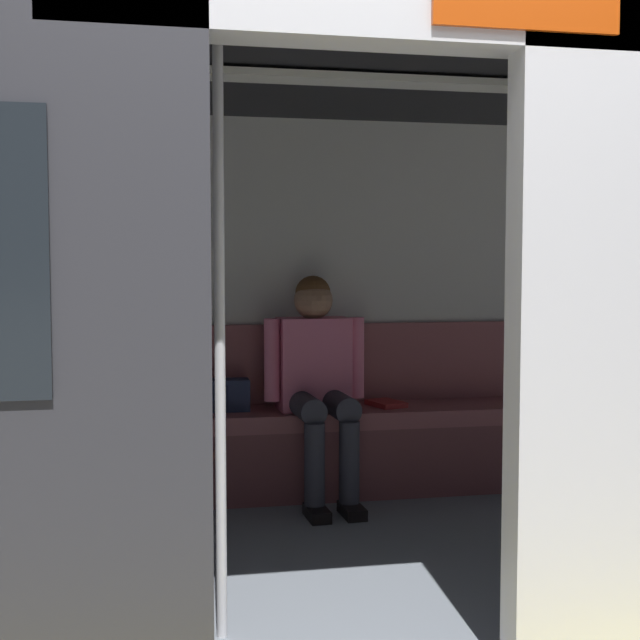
{
  "coord_description": "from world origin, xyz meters",
  "views": [
    {
      "loc": [
        0.6,
        2.37,
        1.26
      ],
      "look_at": [
        -0.1,
        -1.18,
        1.02
      ],
      "focal_mm": 47.58,
      "sensor_mm": 36.0,
      "label": 1
    }
  ],
  "objects_px": {
    "train_car": "(287,220)",
    "bench_seat": "(269,432)",
    "book": "(386,403)",
    "person_seated": "(317,372)",
    "handbag": "(225,395)",
    "grab_pole_door": "(220,334)"
  },
  "relations": [
    {
      "from": "bench_seat",
      "to": "grab_pole_door",
      "type": "height_order",
      "value": "grab_pole_door"
    },
    {
      "from": "handbag",
      "to": "grab_pole_door",
      "type": "relative_size",
      "value": 0.13
    },
    {
      "from": "person_seated",
      "to": "bench_seat",
      "type": "bearing_deg",
      "value": -11.62
    },
    {
      "from": "bench_seat",
      "to": "grab_pole_door",
      "type": "bearing_deg",
      "value": 76.94
    },
    {
      "from": "train_car",
      "to": "handbag",
      "type": "relative_size",
      "value": 24.62
    },
    {
      "from": "book",
      "to": "train_car",
      "type": "bearing_deg",
      "value": 37.53
    },
    {
      "from": "bench_seat",
      "to": "book",
      "type": "height_order",
      "value": "book"
    },
    {
      "from": "book",
      "to": "bench_seat",
      "type": "bearing_deg",
      "value": -12.29
    },
    {
      "from": "person_seated",
      "to": "book",
      "type": "height_order",
      "value": "person_seated"
    },
    {
      "from": "handbag",
      "to": "grab_pole_door",
      "type": "xyz_separation_m",
      "value": [
        0.15,
        1.74,
        0.47
      ]
    },
    {
      "from": "train_car",
      "to": "bench_seat",
      "type": "bearing_deg",
      "value": -93.15
    },
    {
      "from": "train_car",
      "to": "bench_seat",
      "type": "height_order",
      "value": "train_car"
    },
    {
      "from": "grab_pole_door",
      "to": "train_car",
      "type": "bearing_deg",
      "value": -115.5
    },
    {
      "from": "train_car",
      "to": "handbag",
      "type": "bearing_deg",
      "value": -80.36
    },
    {
      "from": "book",
      "to": "handbag",
      "type": "bearing_deg",
      "value": -18.66
    },
    {
      "from": "handbag",
      "to": "book",
      "type": "bearing_deg",
      "value": 178.81
    },
    {
      "from": "train_car",
      "to": "bench_seat",
      "type": "xyz_separation_m",
      "value": [
        -0.05,
        -0.96,
        -1.08
      ]
    },
    {
      "from": "person_seated",
      "to": "book",
      "type": "relative_size",
      "value": 5.46
    },
    {
      "from": "bench_seat",
      "to": "handbag",
      "type": "xyz_separation_m",
      "value": [
        0.23,
        -0.08,
        0.2
      ]
    },
    {
      "from": "handbag",
      "to": "grab_pole_door",
      "type": "height_order",
      "value": "grab_pole_door"
    },
    {
      "from": "train_car",
      "to": "grab_pole_door",
      "type": "relative_size",
      "value": 3.11
    },
    {
      "from": "train_car",
      "to": "person_seated",
      "type": "bearing_deg",
      "value": -108.48
    }
  ]
}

